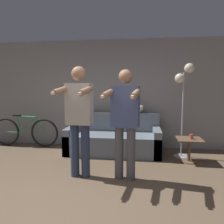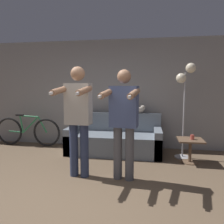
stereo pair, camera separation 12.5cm
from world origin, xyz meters
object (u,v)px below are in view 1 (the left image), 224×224
cat (136,109)px  floor_lamp (184,85)px  person_right (125,117)px  side_table (189,145)px  cup (191,137)px  person_left (79,114)px  bicycle (25,132)px  couch (113,140)px

cat → floor_lamp: floor_lamp is taller
person_right → cat: person_right is taller
side_table → cup: size_ratio=5.28×
floor_lamp → side_table: 1.21m
person_left → bicycle: bearing=142.0°
bicycle → floor_lamp: bearing=-5.1°
person_right → floor_lamp: bearing=56.9°
person_left → cat: person_left is taller
cup → bicycle: (-3.84, 0.64, -0.15)m
person_left → person_right: person_left is taller
cat → side_table: 1.43m
floor_lamp → bicycle: floor_lamp is taller
person_left → floor_lamp: size_ratio=0.92×
person_right → bicycle: bearing=155.7°
cup → floor_lamp: bearing=111.5°
couch → person_right: bearing=-75.4°
cat → person_left: bearing=-116.7°
couch → cat: size_ratio=4.40×
cat → side_table: size_ratio=0.98×
cat → cup: size_ratio=5.19×
cup → side_table: bearing=153.4°
cat → cup: (1.10, -0.73, -0.44)m
cat → couch: bearing=-146.6°
cup → person_right: bearing=-141.2°
cat → side_table: bearing=-33.7°
person_left → bicycle: 2.57m
side_table → cup: bearing=-26.6°
couch → side_table: couch is taller
couch → side_table: 1.61m
person_left → cup: 2.26m
side_table → couch: bearing=165.9°
bicycle → person_right: bearing=-31.9°
person_left → person_right: size_ratio=1.03×
floor_lamp → bicycle: 3.90m
side_table → cat: bearing=146.3°
couch → person_right: size_ratio=1.18×
couch → bicycle: couch is taller
side_table → cup: 0.18m
couch → side_table: bearing=-14.1°
couch → bicycle: (-2.25, 0.23, 0.09)m
cat → bicycle: size_ratio=0.27×
person_right → cup: 1.65m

